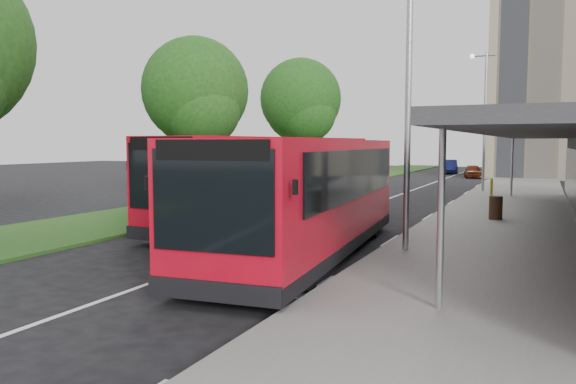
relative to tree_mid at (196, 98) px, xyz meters
The scene contains 15 objects.
ground 12.48m from the tree_mid, 52.23° to the right, with size 120.00×120.00×0.00m, color black.
pavement 17.70m from the tree_mid, 40.07° to the left, with size 5.00×80.00×0.15m, color slate.
grass_verge 12.00m from the tree_mid, 89.93° to the left, with size 5.00×80.00×0.10m, color #1C4415.
lane_centre_line 10.45m from the tree_mid, 40.30° to the left, with size 0.12×70.00×0.01m, color silver.
kerb_dashes 15.17m from the tree_mid, 43.97° to the left, with size 0.12×56.00×0.01m.
tree_mid is the anchor object (origin of this frame).
tree_far 12.01m from the tree_mid, 90.00° to the left, with size 5.21×5.21×8.38m.
lamp_post_near 13.18m from the tree_mid, 32.36° to the right, with size 1.44×0.28×8.00m.
lamp_post_far 17.07m from the tree_mid, 49.32° to the left, with size 1.44×0.28×8.00m.
bus_main 12.59m from the tree_mid, 42.78° to the right, with size 3.63×10.87×3.02m.
bus_second 7.53m from the tree_mid, 33.78° to the right, with size 3.93×11.29×3.14m.
litter_bin 13.62m from the tree_mid, ahead, with size 0.47×0.47×0.85m, color #312014.
bollard 16.36m from the tree_mid, 40.97° to the left, with size 0.14×0.14×0.88m, color yellow.
car_near 29.83m from the tree_mid, 72.32° to the left, with size 1.33×3.31×1.13m, color #5A1E0C.
car_far 35.02m from the tree_mid, 79.94° to the left, with size 1.41×4.04×1.33m, color navy.
Camera 1 is at (7.44, -12.50, 2.94)m, focal length 35.00 mm.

